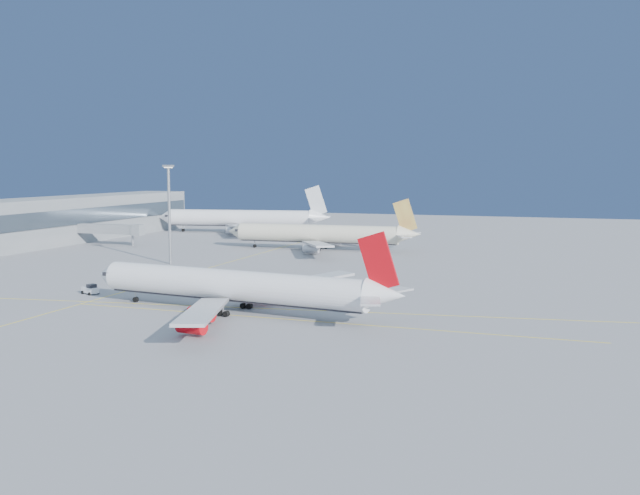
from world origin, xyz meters
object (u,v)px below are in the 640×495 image
(airliner_virgin, at_px, (237,286))
(light_mast, at_px, (169,206))
(airliner_third, at_px, (243,218))
(pushback_tug, at_px, (90,289))
(airliner_etihad, at_px, (321,234))

(airliner_virgin, xyz_separation_m, light_mast, (-43.31, 50.86, 10.47))
(light_mast, bearing_deg, airliner_third, 102.91)
(airliner_third, xyz_separation_m, pushback_tug, (28.06, -130.57, -4.58))
(light_mast, bearing_deg, airliner_virgin, -49.58)
(airliner_third, xyz_separation_m, light_mast, (19.86, -86.67, 9.50))
(light_mast, bearing_deg, pushback_tug, -79.43)
(airliner_virgin, bearing_deg, airliner_third, 121.48)
(pushback_tug, xyz_separation_m, light_mast, (-8.19, 43.90, 14.09))
(airliner_etihad, xyz_separation_m, light_mast, (-26.75, -42.59, 10.20))
(airliner_virgin, relative_size, light_mast, 2.40)
(airliner_etihad, xyz_separation_m, airliner_third, (-46.61, 44.08, 0.70))
(airliner_virgin, distance_m, airliner_etihad, 94.91)
(airliner_virgin, height_order, airliner_third, airliner_third)
(airliner_virgin, bearing_deg, light_mast, 137.23)
(airliner_third, relative_size, light_mast, 2.67)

